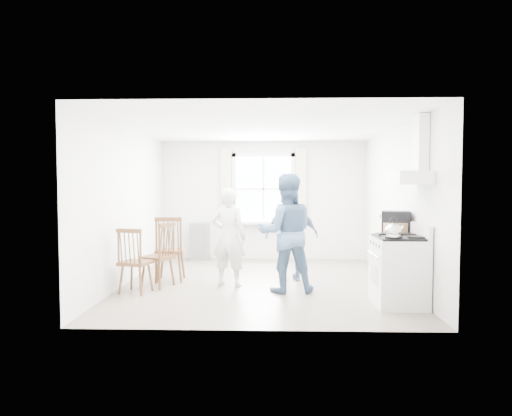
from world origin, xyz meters
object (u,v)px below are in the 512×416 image
(gas_stove, at_px, (399,270))
(windsor_chair_b, at_px, (132,254))
(person_left, at_px, (229,237))
(person_mid, at_px, (286,233))
(windsor_chair_a, at_px, (169,242))
(low_cabinet, at_px, (390,264))
(person_right, at_px, (292,235))
(stereo_stack, at_px, (396,223))
(windsor_chair_c, at_px, (163,248))

(gas_stove, relative_size, windsor_chair_b, 1.11)
(windsor_chair_b, height_order, person_left, person_left)
(gas_stove, xyz_separation_m, windsor_chair_b, (-3.84, 0.50, 0.13))
(gas_stove, bearing_deg, windsor_chair_b, 172.54)
(windsor_chair_b, distance_m, person_mid, 2.35)
(person_left, xyz_separation_m, person_mid, (0.92, -0.37, 0.11))
(windsor_chair_a, relative_size, windsor_chair_b, 1.11)
(gas_stove, height_order, low_cabinet, gas_stove)
(person_left, bearing_deg, windsor_chair_a, 0.47)
(person_left, distance_m, person_right, 1.14)
(person_right, bearing_deg, person_left, 16.78)
(person_left, bearing_deg, person_mid, 173.05)
(person_left, bearing_deg, low_cabinet, -174.40)
(person_right, bearing_deg, windsor_chair_a, -1.50)
(stereo_stack, bearing_deg, gas_stove, -100.58)
(windsor_chair_a, bearing_deg, windsor_chair_c, -91.73)
(person_left, xyz_separation_m, person_right, (1.04, 0.45, -0.02))
(windsor_chair_a, height_order, person_mid, person_mid)
(low_cabinet, bearing_deg, person_right, 149.40)
(windsor_chair_b, xyz_separation_m, person_right, (2.45, 1.06, 0.16))
(gas_stove, relative_size, person_left, 0.70)
(stereo_stack, xyz_separation_m, person_mid, (-1.63, 0.11, -0.17))
(gas_stove, relative_size, windsor_chair_a, 1.00)
(stereo_stack, height_order, windsor_chair_b, stereo_stack)
(low_cabinet, relative_size, person_mid, 0.50)
(windsor_chair_c, distance_m, person_mid, 1.99)
(low_cabinet, relative_size, windsor_chair_a, 0.81)
(person_left, bearing_deg, person_right, -141.61)
(windsor_chair_a, bearing_deg, stereo_stack, -11.64)
(windsor_chair_a, relative_size, person_mid, 0.61)
(windsor_chair_b, height_order, person_mid, person_mid)
(low_cabinet, bearing_deg, windsor_chair_a, 169.23)
(stereo_stack, distance_m, windsor_chair_b, 3.98)
(person_right, bearing_deg, windsor_chair_b, 16.67)
(gas_stove, distance_m, person_right, 2.11)
(stereo_stack, bearing_deg, person_left, 169.49)
(low_cabinet, bearing_deg, person_mid, 178.52)
(low_cabinet, relative_size, stereo_stack, 1.88)
(stereo_stack, distance_m, windsor_chair_c, 3.63)
(windsor_chair_c, bearing_deg, person_mid, -6.93)
(gas_stove, height_order, windsor_chair_a, gas_stove)
(windsor_chair_a, bearing_deg, windsor_chair_b, -113.30)
(windsor_chair_a, height_order, person_right, person_right)
(stereo_stack, xyz_separation_m, windsor_chair_a, (-3.58, 0.74, -0.40))
(windsor_chair_c, relative_size, person_mid, 0.58)
(low_cabinet, height_order, stereo_stack, stereo_stack)
(low_cabinet, relative_size, person_right, 0.58)
(stereo_stack, relative_size, windsor_chair_a, 0.43)
(windsor_chair_a, distance_m, person_right, 2.08)
(gas_stove, bearing_deg, low_cabinet, 84.32)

